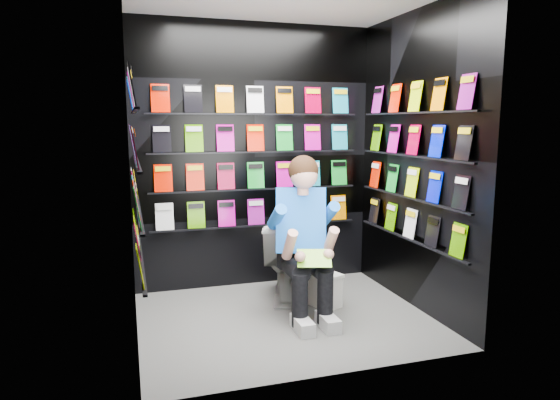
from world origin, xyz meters
name	(u,v)px	position (x,y,z in m)	size (l,w,h in m)	color
floor	(285,318)	(0.00, 0.00, 0.00)	(2.40, 2.40, 0.00)	#575755
wall_back	(255,157)	(0.00, 1.00, 1.30)	(2.40, 0.04, 2.60)	black
wall_front	(334,178)	(0.00, -1.00, 1.30)	(2.40, 0.04, 2.60)	black
wall_left	(130,169)	(-1.20, 0.00, 1.30)	(0.04, 2.00, 2.60)	black
wall_right	(416,162)	(1.20, 0.00, 1.30)	(0.04, 2.00, 2.60)	black
comics_back	(256,157)	(0.00, 0.97, 1.31)	(2.10, 0.06, 1.37)	#F51900
comics_left	(134,168)	(-1.17, 0.00, 1.31)	(0.06, 1.70, 1.37)	#F51900
comics_right	(413,161)	(1.17, 0.00, 1.31)	(0.06, 1.70, 1.37)	#F51900
toilet	(286,260)	(0.16, 0.47, 0.37)	(0.42, 0.75, 0.73)	white
longbox	(321,289)	(0.41, 0.23, 0.14)	(0.20, 0.37, 0.28)	white
longbox_lid	(321,273)	(0.41, 0.23, 0.29)	(0.22, 0.39, 0.03)	white
reader	(300,222)	(0.16, 0.09, 0.80)	(0.56, 0.83, 1.52)	blue
held_comic	(314,258)	(0.16, -0.26, 0.58)	(0.27, 0.01, 0.19)	green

